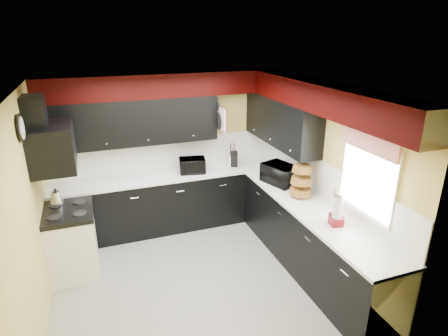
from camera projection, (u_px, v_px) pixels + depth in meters
name	position (u px, v px, depth m)	size (l,w,h in m)	color
ground	(197.00, 279.00, 4.97)	(3.60, 3.60, 0.00)	gray
wall_back	(164.00, 150.00, 6.11)	(3.60, 0.06, 2.50)	#E0C666
wall_right	(321.00, 174.00, 5.11)	(0.06, 3.60, 2.50)	#E0C666
wall_left	(30.00, 217.00, 3.95)	(0.06, 3.60, 2.50)	#E0C666
ceiling	(191.00, 88.00, 4.09)	(3.60, 3.60, 0.06)	white
cab_back	(171.00, 202.00, 6.13)	(3.60, 0.60, 0.90)	black
cab_right	(310.00, 240.00, 5.03)	(0.60, 3.00, 0.90)	black
counter_back	(169.00, 175.00, 5.96)	(3.62, 0.64, 0.04)	white
counter_right	(313.00, 208.00, 4.86)	(0.64, 3.02, 0.04)	white
splash_back	(165.00, 154.00, 6.12)	(3.60, 0.02, 0.50)	white
splash_right	(320.00, 178.00, 5.12)	(0.02, 3.60, 0.50)	white
upper_back	(132.00, 122.00, 5.60)	(2.60, 0.35, 0.70)	black
upper_right	(281.00, 121.00, 5.65)	(0.35, 1.80, 0.70)	black
soffit_back	(163.00, 85.00, 5.58)	(3.60, 0.36, 0.35)	black
soffit_right	(325.00, 98.00, 4.51)	(0.36, 3.24, 0.35)	black
stove	(73.00, 243.00, 4.99)	(0.60, 0.75, 0.86)	white
cooktop	(68.00, 212.00, 4.83)	(0.62, 0.77, 0.06)	black
hood	(52.00, 147.00, 4.50)	(0.50, 0.78, 0.55)	black
hood_duct	(34.00, 113.00, 4.31)	(0.24, 0.40, 0.40)	black
window	(368.00, 177.00, 4.21)	(0.03, 0.86, 0.96)	white
valance	(369.00, 143.00, 4.05)	(0.04, 0.88, 0.20)	red
pan_top	(216.00, 104.00, 5.89)	(0.03, 0.22, 0.40)	black
pan_mid	(219.00, 121.00, 5.87)	(0.03, 0.28, 0.46)	black
pan_low	(214.00, 120.00, 6.11)	(0.03, 0.24, 0.42)	black
cut_board	(222.00, 120.00, 5.75)	(0.03, 0.26, 0.35)	white
baskets	(301.00, 180.00, 5.09)	(0.27, 0.27, 0.50)	brown
clock	(20.00, 128.00, 3.86)	(0.03, 0.30, 0.30)	black
deco_plate	(344.00, 106.00, 4.44)	(0.03, 0.24, 0.24)	white
toaster_oven	(192.00, 165.00, 5.99)	(0.40, 0.34, 0.23)	black
microwave	(280.00, 174.00, 5.56)	(0.52, 0.35, 0.29)	black
utensil_crock	(232.00, 160.00, 6.32)	(0.15, 0.15, 0.16)	white
knife_block	(234.00, 159.00, 6.24)	(0.11, 0.16, 0.25)	black
kettle	(56.00, 197.00, 4.98)	(0.18, 0.18, 0.16)	#B3B3B8
dispenser_a	(337.00, 208.00, 4.42)	(0.14, 0.14, 0.37)	maroon
dispenser_b	(337.00, 211.00, 4.34)	(0.14, 0.14, 0.38)	#650111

